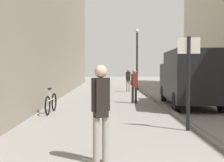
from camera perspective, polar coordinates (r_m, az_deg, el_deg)
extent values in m
plane|color=gray|center=(13.85, 2.79, -4.51)|extent=(80.00, 80.00, 0.00)
cube|color=#615F5B|center=(14.03, 9.26, -4.20)|extent=(0.16, 40.00, 0.12)
cylinder|color=gray|center=(20.10, 3.52, -1.13)|extent=(0.12, 0.12, 0.78)
cylinder|color=gray|center=(20.08, 3.05, -1.13)|extent=(0.12, 0.12, 0.78)
cube|color=black|center=(20.05, 3.29, 0.92)|extent=(0.22, 0.19, 0.66)
cylinder|color=black|center=(20.06, 3.63, 1.06)|extent=(0.09, 0.09, 0.56)
cylinder|color=black|center=(20.04, 2.96, 1.06)|extent=(0.09, 0.09, 0.56)
sphere|color=#9E755B|center=(20.04, 3.30, 2.18)|extent=(0.22, 0.22, 0.22)
cylinder|color=gray|center=(5.31, -1.34, -11.75)|extent=(0.13, 0.13, 0.85)
cylinder|color=gray|center=(5.25, -3.22, -11.93)|extent=(0.13, 0.13, 0.85)
cube|color=black|center=(5.13, -2.29, -3.36)|extent=(0.29, 0.27, 0.72)
cylinder|color=black|center=(5.17, -0.96, -2.71)|extent=(0.10, 0.10, 0.61)
cylinder|color=black|center=(5.09, -3.65, -2.81)|extent=(0.10, 0.10, 0.61)
sphere|color=tan|center=(5.11, -2.30, 1.96)|extent=(0.23, 0.23, 0.23)
cylinder|color=black|center=(13.77, 4.21, -2.92)|extent=(0.12, 0.12, 0.78)
cylinder|color=black|center=(13.83, 4.85, -2.90)|extent=(0.12, 0.12, 0.78)
cube|color=maroon|center=(13.75, 4.54, 0.08)|extent=(0.26, 0.24, 0.66)
cylinder|color=maroon|center=(13.70, 4.09, 0.28)|extent=(0.09, 0.09, 0.56)
cylinder|color=maroon|center=(13.79, 5.00, 0.30)|extent=(0.09, 0.09, 0.56)
sphere|color=#9E755B|center=(13.74, 4.55, 1.91)|extent=(0.22, 0.22, 0.22)
cube|color=black|center=(12.54, 15.98, 1.07)|extent=(2.19, 3.77, 2.13)
cube|color=black|center=(15.03, 13.73, 0.35)|extent=(2.06, 1.54, 1.60)
cube|color=black|center=(15.51, 13.39, 1.72)|extent=(1.66, 0.14, 0.70)
cylinder|color=black|center=(14.80, 10.42, -2.53)|extent=(0.27, 0.81, 0.80)
cylinder|color=black|center=(15.14, 17.11, -2.48)|extent=(0.27, 0.81, 0.80)
cylinder|color=black|center=(11.33, 12.85, -4.16)|extent=(0.27, 0.81, 0.80)
cylinder|color=black|center=(11.77, 21.43, -4.03)|extent=(0.27, 0.81, 0.80)
cylinder|color=black|center=(8.02, 15.20, -0.57)|extent=(0.10, 0.10, 2.60)
cube|color=white|center=(8.03, 15.30, 6.93)|extent=(0.59, 0.15, 0.44)
cylinder|color=black|center=(22.38, 5.09, 4.03)|extent=(0.14, 0.14, 4.50)
sphere|color=beige|center=(22.56, 5.12, 10.05)|extent=(0.28, 0.28, 0.28)
torus|color=black|center=(11.62, -11.65, -4.18)|extent=(0.08, 0.72, 0.72)
torus|color=black|center=(10.61, -12.90, -4.85)|extent=(0.08, 0.72, 0.72)
cylinder|color=silver|center=(11.09, -12.26, -3.73)|extent=(0.08, 0.95, 0.05)
cylinder|color=silver|center=(10.89, -12.50, -2.69)|extent=(0.04, 0.04, 0.40)
cube|color=black|center=(10.87, -12.51, -1.54)|extent=(0.11, 0.24, 0.06)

